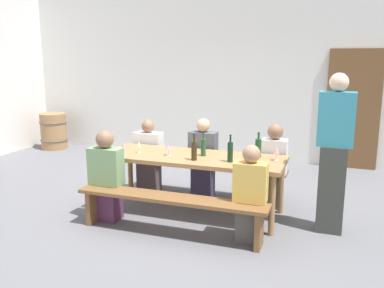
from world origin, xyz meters
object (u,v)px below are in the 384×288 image
at_px(tasting_table, 192,161).
at_px(bench_near, 170,204).
at_px(wine_bottle_2, 230,152).
at_px(wine_glass_0, 168,147).
at_px(wine_glass_3, 123,146).
at_px(wine_glass_2, 139,145).
at_px(wine_bottle_0, 194,150).
at_px(seated_guest_far_1, 203,161).
at_px(bench_far, 209,171).
at_px(wine_glass_1, 276,150).
at_px(seated_guest_near_1, 250,196).
at_px(wooden_door, 353,110).
at_px(seated_guest_far_0, 149,159).
at_px(seated_guest_far_2, 274,167).
at_px(wine_barrel, 54,131).
at_px(wine_bottle_1, 203,147).
at_px(seated_guest_near_0, 106,178).
at_px(standing_host, 334,157).
at_px(wine_bottle_3, 258,148).

bearing_deg(tasting_table, bench_near, -90.00).
xyz_separation_m(wine_bottle_2, wine_glass_0, (-0.81, 0.05, -0.02)).
bearing_deg(wine_glass_3, wine_glass_0, 25.14).
bearing_deg(wine_glass_2, wine_glass_0, -2.39).
xyz_separation_m(wine_bottle_0, wine_glass_0, (-0.38, 0.11, -0.01)).
bearing_deg(seated_guest_far_1, bench_far, 164.72).
bearing_deg(wine_glass_1, seated_guest_near_1, -103.18).
xyz_separation_m(wooden_door, wine_bottle_2, (-1.39, -3.14, -0.17)).
distance_m(seated_guest_far_0, seated_guest_far_1, 0.84).
height_order(wine_glass_0, seated_guest_near_1, seated_guest_near_1).
xyz_separation_m(wooden_door, wine_glass_3, (-2.71, -3.33, -0.17)).
distance_m(bench_far, seated_guest_far_2, 0.97).
relative_size(seated_guest_near_1, seated_guest_far_2, 0.95).
relative_size(wine_bottle_2, seated_guest_far_0, 0.30).
bearing_deg(wine_barrel, tasting_table, -31.66).
bearing_deg(wine_bottle_1, wine_glass_2, -172.07).
relative_size(bench_near, seated_guest_near_0, 1.98).
xyz_separation_m(wine_bottle_0, seated_guest_near_1, (0.77, -0.37, -0.37)).
bearing_deg(seated_guest_near_1, wine_bottle_0, 64.53).
xyz_separation_m(tasting_table, seated_guest_far_2, (0.94, 0.57, -0.14)).
bearing_deg(standing_host, tasting_table, -0.14).
bearing_deg(wine_glass_0, wine_glass_2, 177.61).
bearing_deg(wine_bottle_3, wine_barrel, 154.73).
xyz_separation_m(seated_guest_far_0, wine_barrel, (-3.22, 1.96, -0.12)).
bearing_deg(wine_bottle_0, seated_guest_far_1, 100.35).
bearing_deg(seated_guest_far_1, wine_bottle_2, 38.86).
bearing_deg(wine_glass_2, bench_near, -42.51).
height_order(wine_glass_1, seated_guest_far_2, seated_guest_far_2).
bearing_deg(seated_guest_far_2, wine_bottle_1, -56.98).
height_order(tasting_table, wine_barrel, wine_barrel).
distance_m(wine_bottle_3, seated_guest_far_2, 0.50).
bearing_deg(wine_glass_1, seated_guest_far_2, 100.64).
xyz_separation_m(bench_near, bench_far, (0.00, 1.44, 0.00)).
bearing_deg(wine_glass_3, wine_bottle_1, 21.94).
xyz_separation_m(wine_glass_0, seated_guest_far_1, (0.24, 0.66, -0.32)).
xyz_separation_m(wooden_door, wine_barrel, (-6.01, -0.48, -0.67)).
height_order(seated_guest_far_0, wine_barrel, seated_guest_far_0).
xyz_separation_m(bench_near, seated_guest_far_1, (-0.04, 1.29, 0.18)).
distance_m(wine_glass_0, seated_guest_far_2, 1.42).
height_order(wine_bottle_3, wine_glass_0, wine_bottle_3).
height_order(bench_far, standing_host, standing_host).
distance_m(standing_host, wine_barrel, 6.32).
distance_m(seated_guest_far_1, seated_guest_far_2, 0.98).
height_order(wine_bottle_1, wine_bottle_2, wine_bottle_2).
bearing_deg(tasting_table, seated_guest_near_0, -147.67).
bearing_deg(seated_guest_far_0, seated_guest_far_2, 90.00).
distance_m(wine_bottle_2, wine_glass_2, 1.23).
relative_size(tasting_table, seated_guest_far_2, 2.06).
relative_size(bench_far, wine_bottle_0, 6.89).
height_order(wine_glass_2, seated_guest_near_0, seated_guest_near_0).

